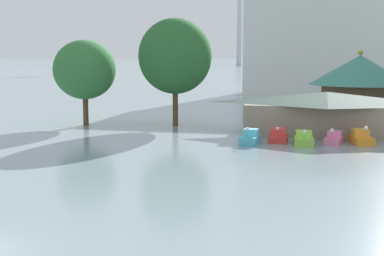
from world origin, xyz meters
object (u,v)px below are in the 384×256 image
at_px(pedal_boat_orange, 361,138).
at_px(green_roof_pavilion, 360,82).
at_px(shoreline_tree_tall_left, 85,70).
at_px(pedal_boat_red, 278,136).
at_px(pedal_boat_cyan, 250,138).
at_px(shoreline_tree_mid, 175,56).
at_px(background_building_block, 345,35).
at_px(boathouse, 326,112).
at_px(pedal_boat_pink, 334,139).
at_px(pedal_boat_lime, 304,139).

xyz_separation_m(pedal_boat_orange, green_roof_pavilion, (1.49, 21.44, 4.03)).
bearing_deg(shoreline_tree_tall_left, pedal_boat_red, -17.27).
bearing_deg(pedal_boat_cyan, pedal_boat_orange, 109.68).
xyz_separation_m(shoreline_tree_tall_left, shoreline_tree_mid, (10.00, 2.03, 1.51)).
relative_size(pedal_boat_red, background_building_block, 0.06).
height_order(pedal_boat_red, pedal_boat_orange, pedal_boat_orange).
bearing_deg(boathouse, pedal_boat_red, -127.30).
xyz_separation_m(pedal_boat_pink, shoreline_tree_tall_left, (-27.08, 6.75, 5.83)).
distance_m(pedal_boat_pink, shoreline_tree_mid, 20.56).
relative_size(pedal_boat_cyan, shoreline_tree_tall_left, 0.30).
xyz_separation_m(pedal_boat_lime, shoreline_tree_mid, (-14.43, 10.20, 7.29)).
relative_size(pedal_boat_cyan, pedal_boat_lime, 1.10).
distance_m(shoreline_tree_mid, background_building_block, 55.60).
bearing_deg(pedal_boat_lime, pedal_boat_red, -123.19).
xyz_separation_m(pedal_boat_orange, background_building_block, (1.70, 59.65, 11.26)).
bearing_deg(pedal_boat_cyan, shoreline_tree_tall_left, -106.82).
bearing_deg(pedal_boat_red, boathouse, 142.31).
distance_m(pedal_boat_pink, pedal_boat_orange, 2.42).
bearing_deg(pedal_boat_red, background_building_block, 171.03).
xyz_separation_m(pedal_boat_lime, shoreline_tree_tall_left, (-24.43, 8.17, 5.78)).
height_order(pedal_boat_lime, boathouse, boathouse).
bearing_deg(boathouse, green_roof_pavilion, 74.59).
relative_size(pedal_boat_red, pedal_boat_orange, 0.79).
xyz_separation_m(pedal_boat_red, background_building_block, (9.08, 60.16, 11.30)).
bearing_deg(pedal_boat_lime, pedal_boat_pink, 114.15).
bearing_deg(green_roof_pavilion, boathouse, -105.41).
bearing_deg(pedal_boat_orange, boathouse, -162.57).
bearing_deg(boathouse, pedal_boat_pink, -84.09).
relative_size(boathouse, background_building_block, 0.44).
bearing_deg(pedal_boat_red, green_roof_pavilion, 157.63).
xyz_separation_m(shoreline_tree_tall_left, background_building_block, (31.17, 53.29, 5.50)).
bearing_deg(green_roof_pavilion, background_building_block, 89.68).
bearing_deg(pedal_boat_pink, background_building_block, -171.02).
bearing_deg(boathouse, pedal_boat_lime, -106.28).
bearing_deg(pedal_boat_cyan, boathouse, 144.64).
height_order(pedal_boat_cyan, boathouse, boathouse).
bearing_deg(shoreline_tree_mid, shoreline_tree_tall_left, -168.52).
bearing_deg(shoreline_tree_mid, pedal_boat_orange, -23.31).
height_order(pedal_boat_red, green_roof_pavilion, green_roof_pavilion).
height_order(boathouse, shoreline_tree_tall_left, shoreline_tree_tall_left).
height_order(pedal_boat_lime, background_building_block, background_building_block).
bearing_deg(pedal_boat_red, pedal_boat_pink, 91.00).
relative_size(pedal_boat_red, boathouse, 0.14).
xyz_separation_m(pedal_boat_red, boathouse, (4.40, 5.78, 1.74)).
distance_m(boathouse, shoreline_tree_tall_left, 26.83).
bearing_deg(shoreline_tree_tall_left, shoreline_tree_mid, 11.48).
bearing_deg(pedal_boat_orange, pedal_boat_pink, -92.67).
xyz_separation_m(pedal_boat_pink, background_building_block, (4.09, 60.04, 11.34)).
distance_m(pedal_boat_red, pedal_boat_pink, 4.99).
xyz_separation_m(pedal_boat_pink, shoreline_tree_mid, (-17.08, 8.78, 7.34)).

